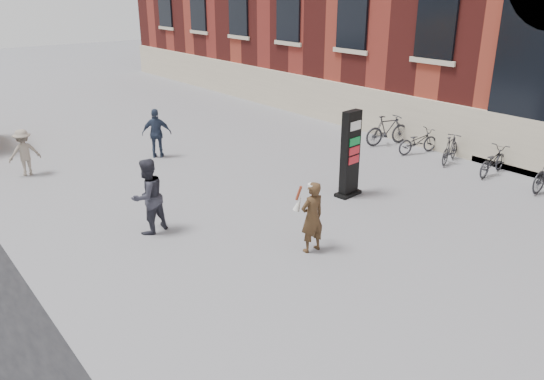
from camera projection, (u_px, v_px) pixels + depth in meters
ground at (305, 264)px, 11.53m from camera, size 100.00×100.00×0.00m
info_pylon at (350, 154)px, 14.89m from camera, size 0.83×0.48×2.48m
woman at (312, 216)px, 11.82m from camera, size 0.65×0.60×1.67m
pedestrian_a at (148, 196)px, 12.72m from camera, size 1.06×0.92×1.87m
pedestrian_b at (24, 152)px, 16.71m from camera, size 0.99×0.60×1.49m
pedestrian_c at (157, 133)px, 18.43m from camera, size 1.08×0.89×1.72m
bike_4 at (493, 161)px, 16.87m from camera, size 1.76×0.79×0.89m
bike_5 at (450, 149)px, 18.01m from camera, size 1.65×0.90×0.95m
bike_6 at (418, 141)px, 19.00m from camera, size 1.77×0.93×0.89m
bike_7 at (387, 130)px, 19.99m from camera, size 1.97×0.99×1.14m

